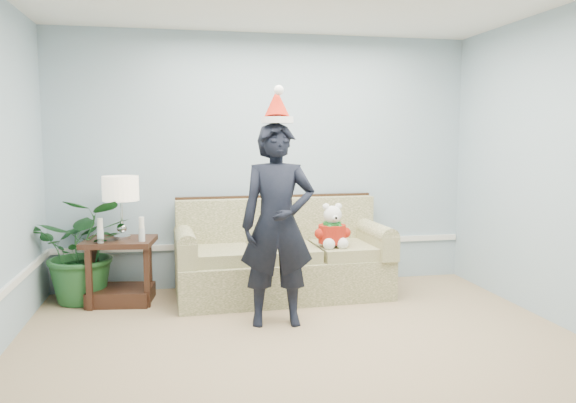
# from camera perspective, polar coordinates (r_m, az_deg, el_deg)

# --- Properties ---
(room_shell) EXTENTS (4.54, 5.04, 2.74)m
(room_shell) POSITION_cam_1_polar(r_m,az_deg,el_deg) (3.61, 3.86, 2.47)
(room_shell) COLOR tan
(room_shell) RESTS_ON ground
(wainscot_trim) EXTENTS (4.49, 4.99, 0.06)m
(wainscot_trim) POSITION_cam_1_polar(r_m,az_deg,el_deg) (4.80, -13.85, -7.58)
(wainscot_trim) COLOR white
(wainscot_trim) RESTS_ON room_shell
(sofa) EXTENTS (2.15, 0.98, 0.99)m
(sofa) POSITION_cam_1_polar(r_m,az_deg,el_deg) (5.77, -0.67, -6.03)
(sofa) COLOR #545F2D
(sofa) RESTS_ON room_shell
(side_table) EXTENTS (0.71, 0.62, 0.63)m
(side_table) POSITION_cam_1_polar(r_m,az_deg,el_deg) (5.75, -16.63, -7.45)
(side_table) COLOR #3C1F15
(side_table) RESTS_ON room_shell
(table_lamp) EXTENTS (0.34, 0.34, 0.61)m
(table_lamp) POSITION_cam_1_polar(r_m,az_deg,el_deg) (5.61, -16.64, 1.02)
(table_lamp) COLOR silver
(table_lamp) RESTS_ON side_table
(candle_pair) EXTENTS (0.43, 0.06, 0.23)m
(candle_pair) POSITION_cam_1_polar(r_m,az_deg,el_deg) (5.49, -16.60, -2.87)
(candle_pair) COLOR silver
(candle_pair) RESTS_ON side_table
(houseplant) EXTENTS (0.98, 0.87, 1.04)m
(houseplant) POSITION_cam_1_polar(r_m,az_deg,el_deg) (5.83, -19.95, -4.62)
(houseplant) COLOR #205628
(houseplant) RESTS_ON room_shell
(man) EXTENTS (0.67, 0.47, 1.73)m
(man) POSITION_cam_1_polar(r_m,az_deg,el_deg) (4.78, -1.07, -2.38)
(man) COLOR black
(man) RESTS_ON room_shell
(santa_hat) EXTENTS (0.31, 0.34, 0.32)m
(santa_hat) POSITION_cam_1_polar(r_m,az_deg,el_deg) (4.74, -1.13, 9.58)
(santa_hat) COLOR white
(santa_hat) RESTS_ON man
(teddy_bear) EXTENTS (0.29, 0.32, 0.45)m
(teddy_bear) POSITION_cam_1_polar(r_m,az_deg,el_deg) (5.59, 4.52, -3.02)
(teddy_bear) COLOR white
(teddy_bear) RESTS_ON sofa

